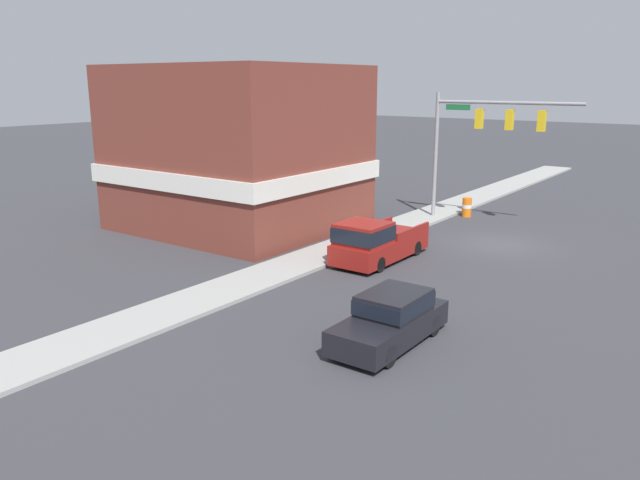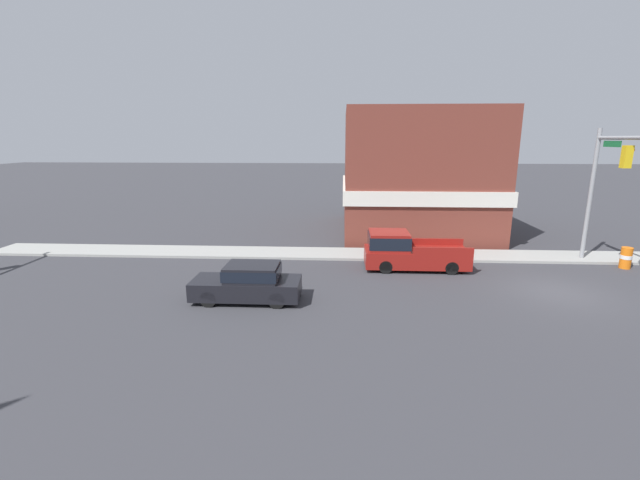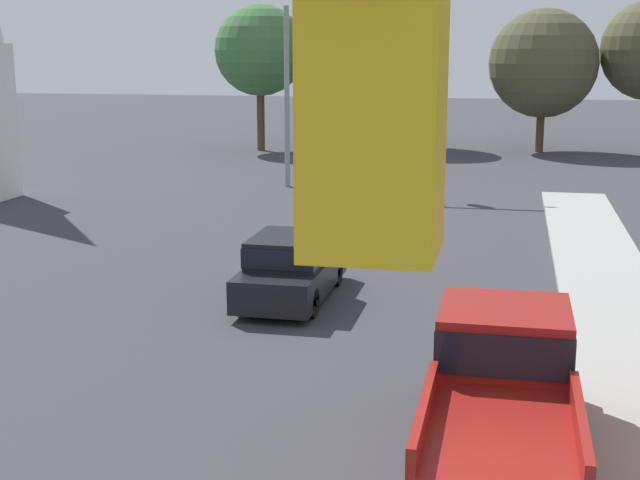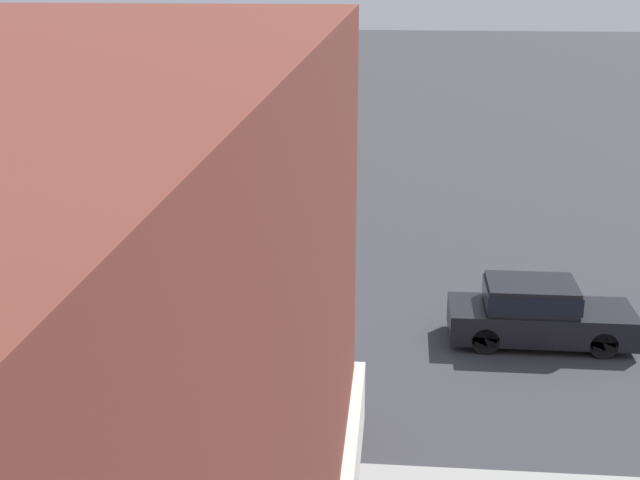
# 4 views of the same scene
# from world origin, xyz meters

# --- Properties ---
(ground_plane) EXTENTS (200.00, 200.00, 0.00)m
(ground_plane) POSITION_xyz_m (0.00, 0.00, 0.00)
(ground_plane) COLOR #38383D
(sidewalk_curb) EXTENTS (2.40, 60.00, 0.14)m
(sidewalk_curb) POSITION_xyz_m (5.70, 0.00, 0.07)
(sidewalk_curb) COLOR #9E9E99
(sidewalk_curb) RESTS_ON ground
(near_signal_assembly) EXTENTS (7.93, 0.49, 7.10)m
(near_signal_assembly) POSITION_xyz_m (2.68, -3.81, 5.25)
(near_signal_assembly) COLOR gray
(near_signal_assembly) RESTS_ON ground
(car_lead) EXTENTS (1.76, 4.43, 1.56)m
(car_lead) POSITION_xyz_m (-1.63, 13.28, 0.81)
(car_lead) COLOR black
(car_lead) RESTS_ON ground
(pickup_truck_parked) EXTENTS (2.05, 5.23, 1.93)m
(pickup_truck_parked) POSITION_xyz_m (3.27, 6.17, 0.94)
(pickup_truck_parked) COLOR black
(pickup_truck_parked) RESTS_ON ground
(construction_barrel) EXTENTS (0.55, 0.55, 1.11)m
(construction_barrel) POSITION_xyz_m (3.90, -5.22, 0.56)
(construction_barrel) COLOR orange
(construction_barrel) RESTS_ON ground
(corner_brick_building) EXTENTS (11.40, 10.24, 8.48)m
(corner_brick_building) POSITION_xyz_m (12.95, 4.33, 4.12)
(corner_brick_building) COLOR brown
(corner_brick_building) RESTS_ON ground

